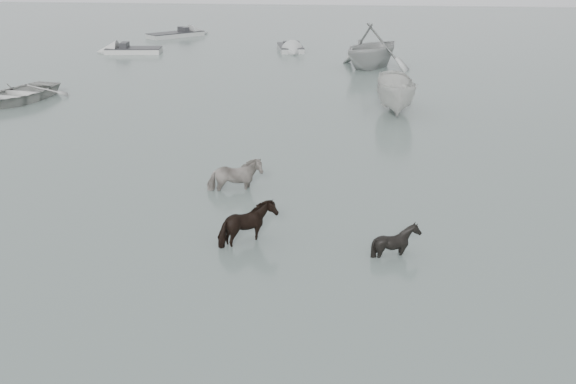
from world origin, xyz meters
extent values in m
plane|color=#4F5E58|center=(0.00, 0.00, 0.00)|extent=(140.00, 140.00, 0.00)
imported|color=black|center=(-2.92, 3.11, 0.71)|extent=(1.85, 1.24, 1.43)
imported|color=black|center=(-1.85, -0.58, 0.65)|extent=(1.51, 1.61, 1.29)
imported|color=black|center=(1.82, -0.79, 0.56)|extent=(1.28, 1.21, 1.12)
imported|color=#ADADA8|center=(-15.64, 14.00, 0.49)|extent=(4.12, 5.22, 0.98)
imported|color=#A5A8A5|center=(1.49, 25.08, 1.43)|extent=(6.87, 7.11, 2.87)
imported|color=beige|center=(2.47, 14.00, 0.89)|extent=(1.86, 4.64, 1.77)
camera|label=1|loc=(0.78, -15.13, 7.09)|focal=40.00mm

